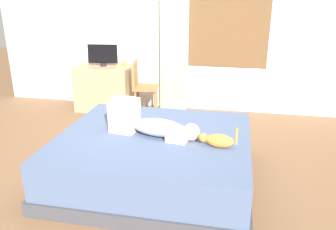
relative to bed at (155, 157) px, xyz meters
The scene contains 10 objects.
ground_plane 0.31m from the bed, 145.19° to the right, with size 16.00×16.00×0.00m, color brown.
back_wall_with_window 2.76m from the bed, 92.82° to the left, with size 6.40×0.14×2.90m.
bed is the anchor object (origin of this frame).
person_lying 0.37m from the bed, 167.24° to the left, with size 0.94×0.39×0.34m.
cat 0.74m from the bed, 14.08° to the right, with size 0.36×0.14×0.21m.
desk 2.49m from the bed, 123.12° to the left, with size 0.90×0.56×0.74m.
tv_monitor 2.58m from the bed, 123.20° to the left, with size 0.48×0.10×0.35m.
cup 2.40m from the bed, 115.72° to the left, with size 0.08×0.08×0.09m, color gold.
chair_by_desk 2.06m from the bed, 109.53° to the left, with size 0.43×0.43×0.86m.
curtain_left 2.59m from the bed, 96.03° to the left, with size 0.44×0.06×2.58m, color #ADCC75.
Camera 1 is at (0.92, -2.99, 1.86)m, focal length 36.37 mm.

